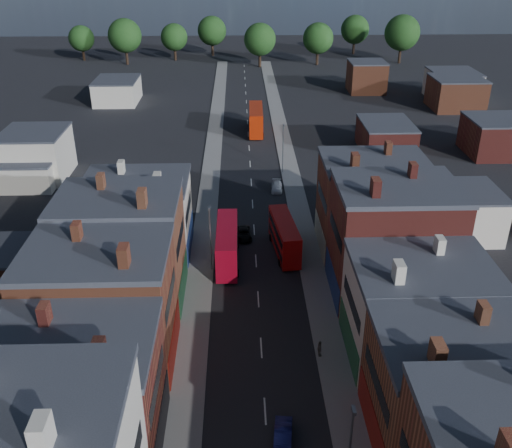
{
  "coord_description": "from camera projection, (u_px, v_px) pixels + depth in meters",
  "views": [
    {
      "loc": [
        -1.82,
        -26.48,
        34.89
      ],
      "look_at": [
        0.0,
        31.91,
        5.0
      ],
      "focal_mm": 40.0,
      "sensor_mm": 36.0,
      "label": 1
    }
  ],
  "objects": [
    {
      "name": "pavement_east",
      "position": [
        296.0,
        197.0,
        84.15
      ],
      "size": [
        3.0,
        200.0,
        0.12
      ],
      "primitive_type": "cube",
      "color": "gray",
      "rests_on": "ground"
    },
    {
      "name": "pavement_west",
      "position": [
        208.0,
        199.0,
        83.79
      ],
      "size": [
        3.0,
        200.0,
        0.12
      ],
      "primitive_type": "cube",
      "color": "gray",
      "rests_on": "ground"
    },
    {
      "name": "bus_0",
      "position": [
        227.0,
        244.0,
        66.64
      ],
      "size": [
        2.7,
        10.48,
        4.52
      ],
      "rotation": [
        0.0,
        0.0,
        -0.0
      ],
      "color": "#AD0921",
      "rests_on": "ground"
    },
    {
      "name": "ped_3",
      "position": [
        320.0,
        349.0,
        52.19
      ],
      "size": [
        0.53,
        1.01,
        1.66
      ],
      "primitive_type": "imported",
      "rotation": [
        0.0,
        0.0,
        1.66
      ],
      "color": "#5A564D",
      "rests_on": "pavement_east"
    },
    {
      "name": "lamp_post_1",
      "position": [
        350.0,
        447.0,
        37.51
      ],
      "size": [
        0.25,
        0.7,
        8.12
      ],
      "color": "slate",
      "rests_on": "ground"
    },
    {
      "name": "lamp_post_2",
      "position": [
        210.0,
        235.0,
        63.91
      ],
      "size": [
        0.25,
        0.7,
        8.12
      ],
      "color": "slate",
      "rests_on": "ground"
    },
    {
      "name": "bus_1",
      "position": [
        284.0,
        236.0,
        68.81
      ],
      "size": [
        3.32,
        9.94,
        4.21
      ],
      "rotation": [
        0.0,
        0.0,
        0.12
      ],
      "color": "#B40B0A",
      "rests_on": "ground"
    },
    {
      "name": "bus_2",
      "position": [
        256.0,
        119.0,
        110.55
      ],
      "size": [
        3.03,
        11.33,
        4.87
      ],
      "rotation": [
        0.0,
        0.0,
        -0.02
      ],
      "color": "#A82107",
      "rests_on": "ground"
    },
    {
      "name": "car_2",
      "position": [
        244.0,
        234.0,
        72.95
      ],
      "size": [
        2.11,
        4.19,
        1.14
      ],
      "primitive_type": "imported",
      "rotation": [
        0.0,
        0.0,
        0.06
      ],
      "color": "black",
      "rests_on": "ground"
    },
    {
      "name": "car_1",
      "position": [
        283.0,
        437.0,
        43.4
      ],
      "size": [
        1.79,
        4.0,
        1.28
      ],
      "primitive_type": "imported",
      "rotation": [
        0.0,
        0.0,
        -0.11
      ],
      "color": "#12144E",
      "rests_on": "ground"
    },
    {
      "name": "terrace_west",
      "position": [
        51.0,
        433.0,
        36.1
      ],
      "size": [
        12.0,
        80.0,
        13.25
      ],
      "primitive_type": "cube",
      "color": "maroon",
      "rests_on": "ground"
    },
    {
      "name": "car_3",
      "position": [
        277.0,
        187.0,
        86.41
      ],
      "size": [
        1.89,
        4.06,
        1.15
      ],
      "primitive_type": "imported",
      "rotation": [
        0.0,
        0.0,
        -0.07
      ],
      "color": "silver",
      "rests_on": "ground"
    },
    {
      "name": "terrace_east",
      "position": [
        487.0,
        423.0,
        36.87
      ],
      "size": [
        12.0,
        80.0,
        13.25
      ],
      "primitive_type": "cube",
      "color": "maroon",
      "rests_on": "ground"
    },
    {
      "name": "lamp_post_3",
      "position": [
        283.0,
        145.0,
        90.89
      ],
      "size": [
        0.25,
        0.7,
        8.12
      ],
      "color": "slate",
      "rests_on": "ground"
    }
  ]
}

